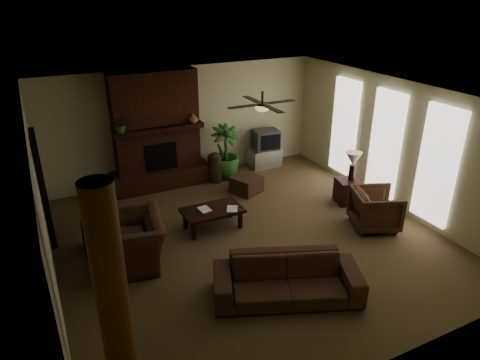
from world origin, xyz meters
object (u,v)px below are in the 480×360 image
armchair_left (128,233)px  floor_vase (215,165)px  tv_stand (264,157)px  lamp_left (88,201)px  armchair_right (376,207)px  coffee_table (212,212)px  sofa (287,273)px  lamp_right (353,161)px  ottoman (246,184)px  side_table_left (97,236)px  side_table_right (348,191)px  floor_plant (225,163)px  log_column (112,297)px

armchair_left → floor_vase: size_ratio=1.78×
tv_stand → lamp_left: size_ratio=1.31×
armchair_right → coffee_table: bearing=86.6°
coffee_table → lamp_left: lamp_left is taller
sofa → armchair_left: 2.86m
sofa → lamp_right: 3.80m
coffee_table → lamp_left: (-2.28, 0.29, 0.63)m
coffee_table → floor_vase: floor_vase is taller
ottoman → armchair_right: bearing=-58.7°
coffee_table → side_table_left: side_table_left is taller
coffee_table → side_table_right: side_table_right is taller
lamp_right → side_table_left: bearing=174.5°
armchair_right → lamp_right: bearing=7.7°
coffee_table → floor_plant: size_ratio=0.87×
side_table_left → lamp_right: bearing=-5.5°
armchair_left → tv_stand: armchair_left is taller
ottoman → side_table_left: bearing=-165.1°
coffee_table → lamp_right: size_ratio=1.85×
floor_plant → lamp_right: 3.25m
side_table_right → armchair_right: bearing=-101.6°
armchair_right → floor_plant: bearing=46.8°
sofa → coffee_table: (-0.21, 2.49, -0.08)m
log_column → armchair_right: size_ratio=3.13×
floor_plant → floor_vase: bearing=-160.2°
armchair_left → lamp_left: 0.98m
side_table_right → lamp_right: bearing=2.2°
tv_stand → floor_vase: 1.66m
log_column → floor_plant: size_ratio=2.04×
sofa → ottoman: 3.88m
log_column → armchair_right: (5.45, 1.68, -0.95)m
ottoman → tv_stand: bearing=46.4°
coffee_table → floor_plant: (1.30, 2.22, 0.01)m
side_table_left → floor_plant: bearing=29.4°
side_table_right → lamp_left: bearing=173.9°
sofa → side_table_right: bearing=58.1°
floor_vase → floor_plant: 0.36m
ottoman → sofa: bearing=-107.6°
floor_plant → armchair_right: bearing=-65.3°
floor_plant → side_table_right: size_ratio=2.49×
side_table_right → coffee_table: bearing=174.8°
sofa → side_table_right: (2.99, 2.20, -0.17)m
log_column → lamp_right: size_ratio=4.31×
floor_plant → side_table_right: bearing=-52.8°
side_table_right → lamp_right: (0.06, 0.00, 0.73)m
side_table_left → lamp_left: 0.73m
sofa → side_table_right: 3.72m
log_column → ottoman: size_ratio=4.67×
log_column → floor_vase: size_ratio=3.64×
lamp_right → armchair_left: bearing=-178.2°
ottoman → tv_stand: 1.73m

